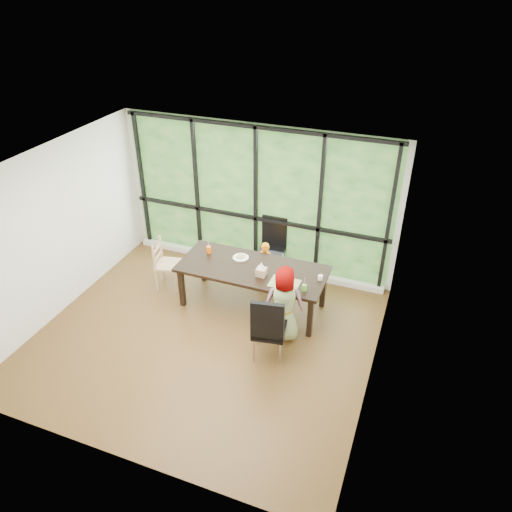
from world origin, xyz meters
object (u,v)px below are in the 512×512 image
(chair_window_leather, at_px, (272,248))
(orange_cup, at_px, (209,250))
(white_mug, at_px, (320,278))
(chair_interior_leather, at_px, (269,326))
(dining_table, at_px, (252,287))
(chair_end_beech, at_px, (168,264))
(plate_near, at_px, (285,282))
(child_toddler, at_px, (265,265))
(child_older, at_px, (283,304))
(green_cup, at_px, (304,288))
(plate_far, at_px, (241,258))
(tissue_box, at_px, (261,272))

(chair_window_leather, bearing_deg, orange_cup, -137.69)
(white_mug, bearing_deg, chair_interior_leather, -112.48)
(dining_table, relative_size, chair_end_beech, 2.64)
(chair_interior_leather, bearing_deg, plate_near, -97.10)
(orange_cup, bearing_deg, dining_table, -11.25)
(child_toddler, distance_m, child_older, 1.38)
(child_older, bearing_deg, plate_near, -89.47)
(plate_near, distance_m, green_cup, 0.35)
(child_toddler, relative_size, orange_cup, 6.99)
(child_toddler, distance_m, plate_near, 1.08)
(plate_far, relative_size, plate_near, 1.06)
(dining_table, bearing_deg, green_cup, -18.00)
(dining_table, height_order, orange_cup, orange_cup)
(plate_far, relative_size, tissue_box, 1.75)
(chair_window_leather, height_order, plate_far, chair_window_leather)
(green_cup, bearing_deg, dining_table, 162.00)
(chair_end_beech, distance_m, tissue_box, 1.82)
(child_older, xyz_separation_m, plate_far, (-0.99, 0.77, 0.14))
(child_older, xyz_separation_m, plate_near, (-0.09, 0.35, 0.14))
(chair_interior_leather, relative_size, child_toddler, 1.26)
(dining_table, relative_size, plate_near, 9.58)
(chair_end_beech, bearing_deg, tissue_box, -107.46)
(white_mug, bearing_deg, orange_cup, 176.79)
(orange_cup, height_order, green_cup, orange_cup)
(dining_table, height_order, chair_end_beech, chair_end_beech)
(plate_far, height_order, tissue_box, tissue_box)
(child_toddler, bearing_deg, chair_interior_leather, -66.94)
(green_cup, bearing_deg, plate_far, 157.40)
(dining_table, bearing_deg, chair_window_leather, 91.44)
(chair_interior_leather, relative_size, chair_end_beech, 1.20)
(plate_far, height_order, plate_near, same)
(plate_near, distance_m, orange_cup, 1.51)
(child_older, distance_m, white_mug, 0.76)
(chair_end_beech, height_order, orange_cup, chair_end_beech)
(chair_end_beech, distance_m, orange_cup, 0.82)
(child_toddler, distance_m, green_cup, 1.37)
(chair_interior_leather, height_order, child_older, child_older)
(chair_interior_leather, height_order, child_toddler, chair_interior_leather)
(child_toddler, distance_m, tissue_box, 0.88)
(child_toddler, xyz_separation_m, plate_far, (-0.29, -0.40, 0.33))
(chair_end_beech, bearing_deg, green_cup, -109.41)
(child_older, distance_m, plate_far, 1.26)
(chair_interior_leather, relative_size, plate_far, 4.10)
(chair_window_leather, bearing_deg, child_older, -68.74)
(chair_interior_leather, xyz_separation_m, green_cup, (0.30, 0.71, 0.26))
(plate_near, xyz_separation_m, orange_cup, (-1.46, 0.39, 0.05))
(child_toddler, distance_m, orange_cup, 1.03)
(child_older, bearing_deg, chair_window_leather, -79.32)
(child_older, xyz_separation_m, orange_cup, (-1.55, 0.73, 0.19))
(white_mug, distance_m, tissue_box, 0.91)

